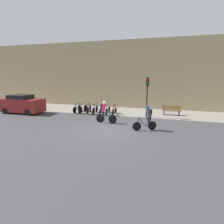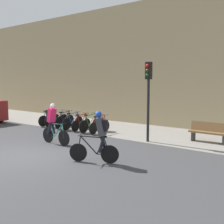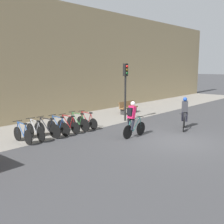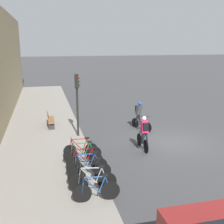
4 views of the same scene
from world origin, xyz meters
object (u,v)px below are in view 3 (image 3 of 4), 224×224
(parked_bike_5, at_px, (78,123))
(traffic_light_pole, at_px, (126,81))
(parked_bike_4, at_px, (68,125))
(cyclist_pink, at_px, (132,118))
(parked_bike_3, at_px, (58,127))
(parked_bike_0, at_px, (23,134))
(bench, at_px, (128,107))
(parked_bike_6, at_px, (87,121))
(parked_bike_1, at_px, (35,131))
(cyclist_grey, at_px, (185,112))
(parked_bike_2, at_px, (47,129))

(parked_bike_5, distance_m, traffic_light_pole, 4.28)
(parked_bike_4, bearing_deg, cyclist_pink, -67.18)
(parked_bike_3, xyz_separation_m, traffic_light_pole, (5.07, -0.28, 2.07))
(parked_bike_0, xyz_separation_m, bench, (9.32, 1.25, 0.07))
(parked_bike_6, bearing_deg, parked_bike_1, 179.98)
(cyclist_pink, relative_size, parked_bike_3, 1.04)
(parked_bike_0, relative_size, traffic_light_pole, 0.46)
(parked_bike_3, bearing_deg, cyclist_grey, -37.13)
(cyclist_grey, bearing_deg, parked_bike_5, 134.95)
(parked_bike_2, height_order, parked_bike_5, parked_bike_2)
(cyclist_pink, xyz_separation_m, parked_bike_3, (-1.99, 3.16, -0.54))
(parked_bike_0, distance_m, parked_bike_3, 2.00)
(cyclist_grey, distance_m, parked_bike_4, 6.34)
(cyclist_grey, relative_size, parked_bike_1, 1.01)
(cyclist_pink, xyz_separation_m, parked_bike_0, (-3.99, 3.16, -0.55))
(cyclist_grey, relative_size, parked_bike_5, 1.00)
(cyclist_grey, bearing_deg, parked_bike_4, 139.22)
(parked_bike_1, xyz_separation_m, traffic_light_pole, (6.40, -0.28, 2.06))
(parked_bike_2, bearing_deg, bench, 8.88)
(cyclist_pink, height_order, parked_bike_3, cyclist_pink)
(parked_bike_1, height_order, parked_bike_5, parked_bike_1)
(cyclist_grey, height_order, parked_bike_6, cyclist_grey)
(parked_bike_1, distance_m, parked_bike_4, 2.00)
(parked_bike_5, relative_size, bench, 1.01)
(parked_bike_1, xyz_separation_m, bench, (8.65, 1.25, 0.06))
(parked_bike_3, bearing_deg, parked_bike_5, -0.02)
(parked_bike_4, xyz_separation_m, traffic_light_pole, (4.40, -0.28, 2.10))
(cyclist_pink, relative_size, parked_bike_6, 1.09)
(cyclist_pink, xyz_separation_m, parked_bike_2, (-2.66, 3.16, -0.53))
(cyclist_grey, distance_m, parked_bike_0, 8.53)
(cyclist_grey, height_order, bench, cyclist_grey)
(parked_bike_3, bearing_deg, parked_bike_6, -0.03)
(parked_bike_3, distance_m, traffic_light_pole, 5.48)
(cyclist_grey, distance_m, parked_bike_2, 7.40)
(parked_bike_4, distance_m, bench, 6.77)
(bench, bearing_deg, parked_bike_0, -172.38)
(parked_bike_0, relative_size, parked_bike_6, 1.00)
(cyclist_pink, distance_m, parked_bike_1, 4.62)
(parked_bike_3, relative_size, traffic_light_pole, 0.48)
(cyclist_grey, distance_m, bench, 5.71)
(bench, bearing_deg, cyclist_pink, -140.40)
(parked_bike_2, bearing_deg, parked_bike_1, 179.97)
(parked_bike_6, bearing_deg, parked_bike_0, 179.98)
(parked_bike_5, relative_size, traffic_light_pole, 0.49)
(parked_bike_1, height_order, parked_bike_3, parked_bike_1)
(parked_bike_0, relative_size, parked_bike_5, 0.94)
(parked_bike_0, distance_m, parked_bike_1, 0.67)
(parked_bike_5, bearing_deg, parked_bike_0, 179.99)
(cyclist_pink, distance_m, parked_bike_6, 3.21)
(parked_bike_1, height_order, parked_bike_2, parked_bike_1)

